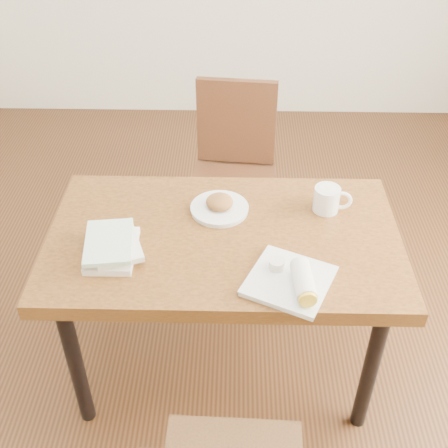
{
  "coord_description": "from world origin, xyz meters",
  "views": [
    {
      "loc": [
        0.04,
        -1.62,
        2.08
      ],
      "look_at": [
        0.0,
        0.0,
        0.8
      ],
      "focal_mm": 45.0,
      "sensor_mm": 36.0,
      "label": 1
    }
  ],
  "objects_px": {
    "book_stack": "(112,246)",
    "table": "(224,251)",
    "plate_burrito": "(293,281)",
    "coffee_mug": "(328,199)",
    "chair_far": "(234,164)",
    "plate_scone": "(220,206)"
  },
  "relations": [
    {
      "from": "chair_far",
      "to": "coffee_mug",
      "type": "bearing_deg",
      "value": -60.43
    },
    {
      "from": "book_stack",
      "to": "table",
      "type": "bearing_deg",
      "value": 15.96
    },
    {
      "from": "table",
      "to": "plate_burrito",
      "type": "bearing_deg",
      "value": -48.72
    },
    {
      "from": "table",
      "to": "plate_burrito",
      "type": "height_order",
      "value": "plate_burrito"
    },
    {
      "from": "coffee_mug",
      "to": "plate_burrito",
      "type": "xyz_separation_m",
      "value": [
        -0.16,
        -0.43,
        -0.03
      ]
    },
    {
      "from": "plate_burrito",
      "to": "book_stack",
      "type": "xyz_separation_m",
      "value": [
        -0.63,
        0.16,
        0.01
      ]
    },
    {
      "from": "table",
      "to": "coffee_mug",
      "type": "distance_m",
      "value": 0.45
    },
    {
      "from": "chair_far",
      "to": "plate_scone",
      "type": "bearing_deg",
      "value": -94.38
    },
    {
      "from": "coffee_mug",
      "to": "book_stack",
      "type": "bearing_deg",
      "value": -160.79
    },
    {
      "from": "chair_far",
      "to": "plate_burrito",
      "type": "relative_size",
      "value": 2.73
    },
    {
      "from": "chair_far",
      "to": "plate_burrito",
      "type": "bearing_deg",
      "value": -79.26
    },
    {
      "from": "table",
      "to": "chair_far",
      "type": "xyz_separation_m",
      "value": [
        0.03,
        0.82,
        -0.12
      ]
    },
    {
      "from": "table",
      "to": "coffee_mug",
      "type": "bearing_deg",
      "value": 22.29
    },
    {
      "from": "coffee_mug",
      "to": "book_stack",
      "type": "relative_size",
      "value": 0.53
    },
    {
      "from": "table",
      "to": "plate_burrito",
      "type": "relative_size",
      "value": 3.77
    },
    {
      "from": "plate_scone",
      "to": "plate_burrito",
      "type": "distance_m",
      "value": 0.49
    },
    {
      "from": "book_stack",
      "to": "plate_burrito",
      "type": "bearing_deg",
      "value": -13.96
    },
    {
      "from": "table",
      "to": "chair_far",
      "type": "relative_size",
      "value": 1.38
    },
    {
      "from": "plate_burrito",
      "to": "book_stack",
      "type": "height_order",
      "value": "plate_burrito"
    },
    {
      "from": "plate_burrito",
      "to": "table",
      "type": "bearing_deg",
      "value": 131.28
    },
    {
      "from": "table",
      "to": "book_stack",
      "type": "bearing_deg",
      "value": -164.04
    },
    {
      "from": "chair_far",
      "to": "table",
      "type": "bearing_deg",
      "value": -92.13
    }
  ]
}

